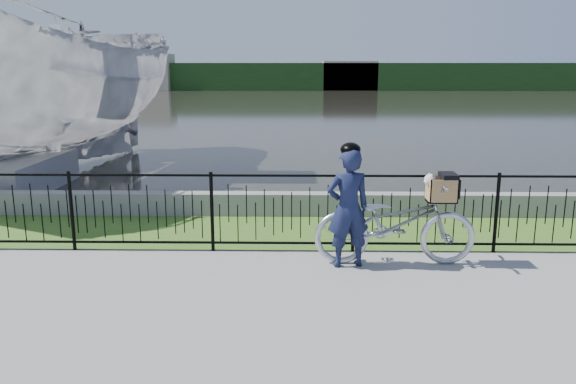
{
  "coord_description": "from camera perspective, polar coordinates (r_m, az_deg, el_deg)",
  "views": [
    {
      "loc": [
        0.21,
        -6.05,
        2.58
      ],
      "look_at": [
        0.09,
        1.0,
        1.0
      ],
      "focal_mm": 35.0,
      "sensor_mm": 36.0,
      "label": 1
    }
  ],
  "objects": [
    {
      "name": "ground",
      "position": [
        6.58,
        -0.93,
        -10.45
      ],
      "size": [
        120.0,
        120.0,
        0.0
      ],
      "primitive_type": "plane",
      "color": "gray",
      "rests_on": "ground"
    },
    {
      "name": "grass_strip",
      "position": [
        9.03,
        -0.37,
        -3.95
      ],
      "size": [
        60.0,
        2.0,
        0.01
      ],
      "primitive_type": "cube",
      "color": "#446D22",
      "rests_on": "ground"
    },
    {
      "name": "water",
      "position": [
        39.14,
        0.72,
        8.82
      ],
      "size": [
        120.0,
        120.0,
        0.0
      ],
      "primitive_type": "plane",
      "color": "#28271E",
      "rests_on": "ground"
    },
    {
      "name": "quay_wall",
      "position": [
        9.95,
        -0.23,
        -1.23
      ],
      "size": [
        60.0,
        0.3,
        0.4
      ],
      "primitive_type": "cube",
      "color": "gray",
      "rests_on": "ground"
    },
    {
      "name": "fence",
      "position": [
        7.92,
        -0.55,
        -2.05
      ],
      "size": [
        14.0,
        0.06,
        1.15
      ],
      "primitive_type": null,
      "color": "black",
      "rests_on": "ground"
    },
    {
      "name": "far_treeline",
      "position": [
        66.06,
        0.86,
        11.66
      ],
      "size": [
        120.0,
        6.0,
        3.0
      ],
      "primitive_type": "cube",
      "color": "#20451A",
      "rests_on": "ground"
    },
    {
      "name": "far_building_left",
      "position": [
        66.6,
        -15.16,
        11.68
      ],
      "size": [
        8.0,
        4.0,
        4.0
      ],
      "primitive_type": "cube",
      "color": "#B1A48E",
      "rests_on": "ground"
    },
    {
      "name": "far_building_right",
      "position": [
        64.82,
        6.28,
        11.66
      ],
      "size": [
        6.0,
        3.0,
        3.2
      ],
      "primitive_type": "cube",
      "color": "#B1A48E",
      "rests_on": "ground"
    },
    {
      "name": "bicycle_rig",
      "position": [
        7.56,
        10.86,
        -3.06
      ],
      "size": [
        2.12,
        0.74,
        1.25
      ],
      "color": "#B6BBC3",
      "rests_on": "ground"
    },
    {
      "name": "cyclist",
      "position": [
        7.31,
        6.12,
        -1.43
      ],
      "size": [
        0.64,
        0.49,
        1.64
      ],
      "color": "#161B3C",
      "rests_on": "ground"
    },
    {
      "name": "boat_near",
      "position": [
        14.54,
        -23.06,
        9.76
      ],
      "size": [
        5.64,
        10.91,
        5.81
      ],
      "color": "#BCBCBC",
      "rests_on": "water"
    }
  ]
}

